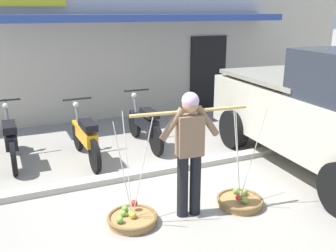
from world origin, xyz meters
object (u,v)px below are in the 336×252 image
motorcycle_third_in_row (86,137)px  motorcycle_end_of_row (145,124)px  fruit_vendor (190,147)px  fruit_basket_left_side (240,201)px  fruit_basket_right_side (132,218)px  motorcycle_second_in_row (10,139)px  parked_truck (334,112)px

motorcycle_third_in_row → motorcycle_end_of_row: bearing=14.2°
fruit_vendor → fruit_basket_left_side: bearing=-6.0°
fruit_basket_right_side → motorcycle_third_in_row: size_ratio=0.80×
fruit_basket_right_side → motorcycle_second_in_row: fruit_basket_right_side is taller
fruit_vendor → motorcycle_second_in_row: fruit_vendor is taller
fruit_basket_left_side → fruit_basket_right_side: (-1.56, 0.17, 0.00)m
fruit_basket_left_side → parked_truck: 2.38m
fruit_basket_left_side → parked_truck: bearing=12.5°
fruit_basket_left_side → parked_truck: size_ratio=0.30×
fruit_basket_right_side → parked_truck: bearing=4.7°
fruit_vendor → fruit_basket_left_side: fruit_vendor is taller
fruit_basket_left_side → fruit_basket_right_side: same height
fruit_basket_right_side → parked_truck: parked_truck is taller
fruit_basket_left_side → motorcycle_second_in_row: fruit_basket_left_side is taller
motorcycle_second_in_row → motorcycle_end_of_row: size_ratio=1.00×
motorcycle_third_in_row → motorcycle_end_of_row: 1.32m
fruit_vendor → fruit_basket_left_side: 1.19m
parked_truck → fruit_basket_right_side: bearing=-175.3°
fruit_vendor → motorcycle_second_in_row: size_ratio=0.93×
motorcycle_end_of_row → fruit_basket_right_side: bearing=-114.2°
fruit_basket_left_side → motorcycle_end_of_row: fruit_basket_left_side is taller
fruit_basket_right_side → motorcycle_third_in_row: 2.45m
fruit_vendor → parked_truck: 2.93m
fruit_basket_left_side → motorcycle_end_of_row: (-0.33, 2.91, 0.38)m
fruit_basket_left_side → fruit_basket_right_side: 1.57m
fruit_basket_right_side → parked_truck: 3.82m
motorcycle_third_in_row → parked_truck: parked_truck is taller
motorcycle_second_in_row → motorcycle_end_of_row: same height
fruit_vendor → parked_truck: parked_truck is taller
fruit_vendor → motorcycle_second_in_row: 3.65m
fruit_vendor → motorcycle_second_in_row: (-2.08, 2.95, -0.52)m
fruit_basket_right_side → motorcycle_second_in_row: size_ratio=0.80×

